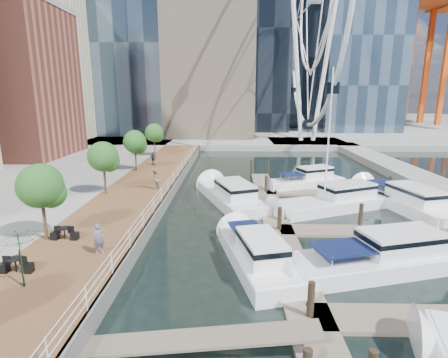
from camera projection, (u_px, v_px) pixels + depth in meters
The scene contains 14 objects.
ground at pixel (239, 293), 16.95m from camera, with size 520.00×520.00×0.00m, color black.
boardwalk at pixel (137, 196), 31.62m from camera, with size 6.00×60.00×1.00m, color brown.
seawall at pixel (169, 196), 31.55m from camera, with size 0.25×60.00×1.00m, color #595954.
land_far at pixel (233, 123), 116.03m from camera, with size 200.00×114.00×1.00m, color gray.
breakwater at pixel (430, 184), 35.83m from camera, with size 4.00×60.00×1.00m, color gray.
pier at pixel (307, 143), 67.09m from camera, with size 14.00×12.00×1.00m, color gray.
railing at pixel (168, 185), 31.32m from camera, with size 0.10×60.00×1.05m, color white, non-canonical shape.
floating_docks at pixel (342, 216), 26.36m from camera, with size 16.00×34.00×2.60m.
street_trees at pixel (103, 157), 29.83m from camera, with size 2.60×42.60×4.60m.
yacht_foreground at pixel (379, 270), 19.28m from camera, with size 3.07×11.47×2.15m, color white, non-canonical shape.
pedestrian_near at pixel (99, 239), 18.78m from camera, with size 0.62×0.41×1.71m, color #565571.
pedestrian_mid at pixel (155, 179), 31.82m from camera, with size 0.93×0.72×1.91m, color gray.
pedestrian_far at pixel (153, 158), 43.31m from camera, with size 0.95×0.40×1.63m, color #2E323A.
moored_yachts at pixel (331, 215), 28.22m from camera, with size 21.31×30.94×11.50m.
Camera 1 is at (-0.36, -15.21, 9.34)m, focal length 28.00 mm.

